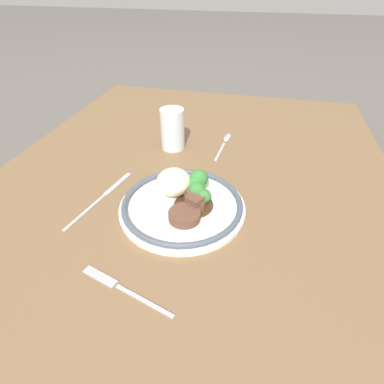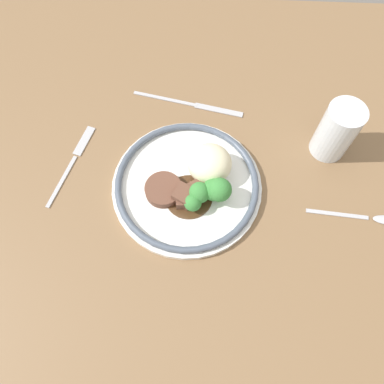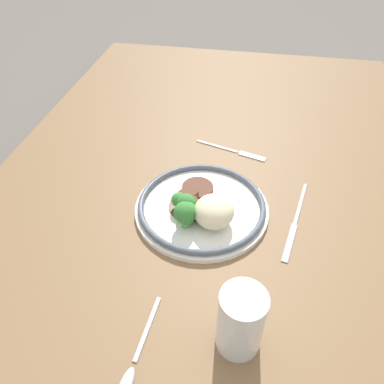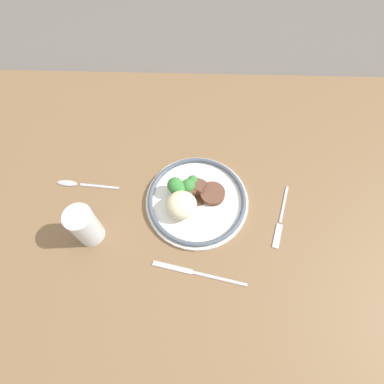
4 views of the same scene
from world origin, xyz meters
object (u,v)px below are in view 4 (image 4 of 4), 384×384
plate (194,199)px  spoon (75,184)px  fork (280,222)px  juice_glass (86,227)px  knife (195,273)px

plate → spoon: 0.33m
spoon → fork: bearing=174.6°
fork → spoon: (0.54, -0.10, 0.00)m
fork → plate: bearing=-86.8°
juice_glass → knife: juice_glass is taller
juice_glass → knife: bearing=161.1°
fork → knife: bearing=-41.5°
fork → knife: size_ratio=0.78×
knife → spoon: (0.33, -0.23, 0.00)m
plate → juice_glass: (0.25, 0.10, 0.03)m
juice_glass → knife: 0.28m
knife → spoon: bearing=-23.1°
plate → knife: (-0.01, 0.19, -0.02)m
plate → knife: plate is taller
plate → knife: bearing=92.9°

